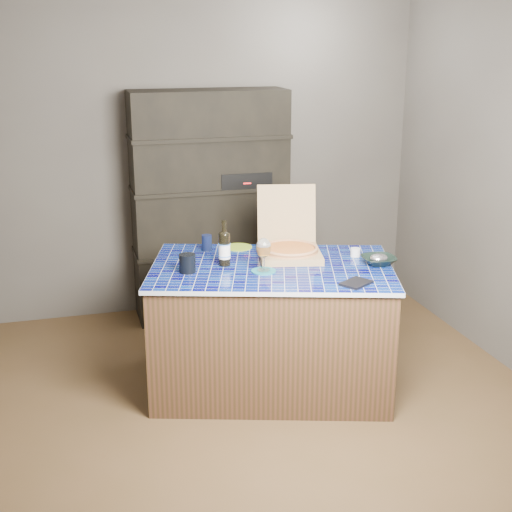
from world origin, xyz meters
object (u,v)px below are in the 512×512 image
object	(u,v)px
bowl	(379,260)
wine_glass	(264,249)
kitchen_island	(271,327)
mead_bottle	(224,248)
pizza_box	(290,247)
dvd_case	(356,283)

from	to	relation	value
bowl	wine_glass	bearing A→B (deg)	175.49
wine_glass	kitchen_island	bearing A→B (deg)	48.56
kitchen_island	mead_bottle	distance (m)	0.60
pizza_box	wine_glass	bearing A→B (deg)	-122.60
kitchen_island	dvd_case	bearing A→B (deg)	-33.87
wine_glass	bowl	xyz separation A→B (m)	(0.73, -0.06, -0.12)
kitchen_island	pizza_box	bearing A→B (deg)	60.95
kitchen_island	bowl	size ratio (longest dim) A/B	8.07
kitchen_island	dvd_case	world-z (taller)	dvd_case
mead_bottle	dvd_case	size ratio (longest dim) A/B	1.62
pizza_box	kitchen_island	bearing A→B (deg)	-124.19
dvd_case	wine_glass	bearing A→B (deg)	-161.44
dvd_case	kitchen_island	bearing A→B (deg)	-173.33
pizza_box	bowl	bearing A→B (deg)	-20.69
bowl	dvd_case	bearing A→B (deg)	-132.67
dvd_case	pizza_box	bearing A→B (deg)	165.70
wine_glass	dvd_case	world-z (taller)	wine_glass
kitchen_island	wine_glass	xyz separation A→B (m)	(-0.08, -0.09, 0.55)
mead_bottle	bowl	bearing A→B (deg)	-14.64
mead_bottle	wine_glass	size ratio (longest dim) A/B	1.40
dvd_case	bowl	bearing A→B (deg)	104.93
kitchen_island	dvd_case	size ratio (longest dim) A/B	9.61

